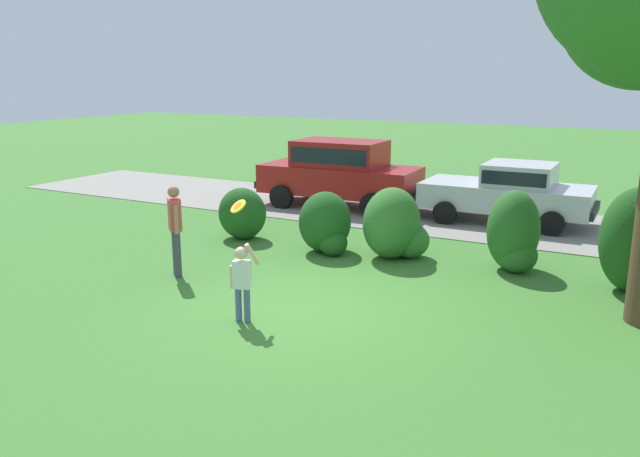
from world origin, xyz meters
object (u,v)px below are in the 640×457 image
Objects in this scene: adult_onlooker at (175,226)px; parked_sedan at (510,190)px; parked_suv at (340,170)px; child_thrower at (242,278)px; frisbee at (238,206)px.

parked_sedan is at bearing 58.58° from adult_onlooker.
parked_suv reaches higher than child_thrower.
parked_suv is at bearing 105.73° from frisbee.
child_thrower is 0.74× the size of adult_onlooker.
frisbee is 2.50m from adult_onlooker.
parked_sedan is at bearing 3.10° from parked_suv.
adult_onlooker reaches higher than parked_sedan.
child_thrower is at bearing -51.05° from frisbee.
child_thrower is at bearing -103.58° from parked_sedan.
parked_suv is at bearing 91.23° from adult_onlooker.
adult_onlooker is at bearing -121.42° from parked_sedan.
parked_suv is at bearing 106.88° from child_thrower.
adult_onlooker is at bearing 151.40° from child_thrower.
parked_sedan is 4.76m from parked_suv.
parked_sedan is 13.57× the size of frisbee.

